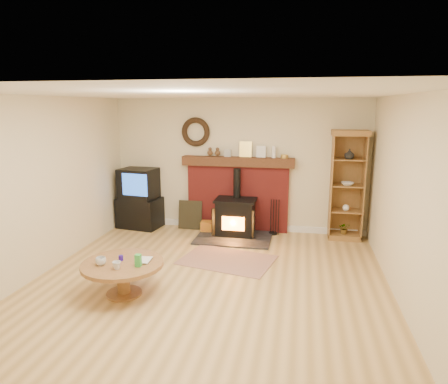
% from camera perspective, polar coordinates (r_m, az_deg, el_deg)
% --- Properties ---
extents(ground, '(5.50, 5.50, 0.00)m').
position_cam_1_polar(ground, '(5.68, -2.57, -13.37)').
color(ground, '#AC8547').
rests_on(ground, ground).
extents(room_shell, '(5.02, 5.52, 2.61)m').
position_cam_1_polar(room_shell, '(5.28, -2.69, 4.16)').
color(room_shell, beige).
rests_on(room_shell, ground).
extents(chimney_breast, '(2.20, 0.22, 1.78)m').
position_cam_1_polar(chimney_breast, '(7.92, 1.96, 0.16)').
color(chimney_breast, maroon).
rests_on(chimney_breast, ground).
extents(wood_stove, '(1.40, 1.00, 1.28)m').
position_cam_1_polar(wood_stove, '(7.65, 1.62, -3.77)').
color(wood_stove, black).
rests_on(wood_stove, ground).
extents(area_rug, '(1.62, 1.28, 0.01)m').
position_cam_1_polar(area_rug, '(6.57, 0.45, -9.68)').
color(area_rug, brown).
rests_on(area_rug, ground).
extents(tv_unit, '(0.91, 0.69, 1.22)m').
position_cam_1_polar(tv_unit, '(8.33, -12.00, -1.03)').
color(tv_unit, black).
rests_on(tv_unit, ground).
extents(curio_cabinet, '(0.65, 0.47, 2.03)m').
position_cam_1_polar(curio_cabinet, '(7.71, 17.14, 0.92)').
color(curio_cabinet, brown).
rests_on(curio_cabinet, ground).
extents(firelog_box, '(0.37, 0.25, 0.22)m').
position_cam_1_polar(firelog_box, '(7.93, -2.02, -4.98)').
color(firelog_box, yellow).
rests_on(firelog_box, ground).
extents(leaning_painting, '(0.48, 0.13, 0.58)m').
position_cam_1_polar(leaning_painting, '(8.13, -4.85, -3.27)').
color(leaning_painting, black).
rests_on(leaning_painting, ground).
extents(fire_tools, '(0.19, 0.16, 0.70)m').
position_cam_1_polar(fire_tools, '(7.84, 7.11, -4.93)').
color(fire_tools, black).
rests_on(fire_tools, ground).
extents(coffee_table, '(1.07, 1.07, 0.61)m').
position_cam_1_polar(coffee_table, '(5.48, -14.30, -10.56)').
color(coffee_table, brown).
rests_on(coffee_table, ground).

